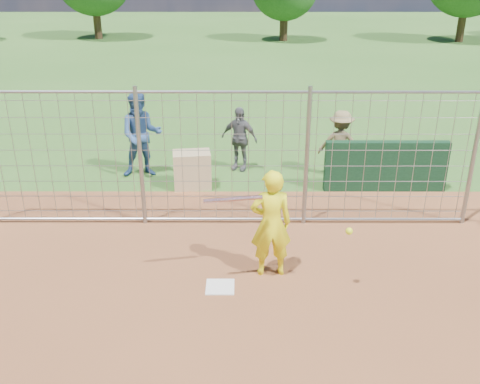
{
  "coord_description": "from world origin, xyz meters",
  "views": [
    {
      "loc": [
        0.32,
        -7.08,
        4.52
      ],
      "look_at": [
        0.3,
        0.8,
        1.15
      ],
      "focal_mm": 40.0,
      "sensor_mm": 36.0,
      "label": 1
    }
  ],
  "objects_px": {
    "batter": "(271,224)",
    "bystander_b": "(239,139)",
    "bystander_c": "(340,144)",
    "bystander_a": "(141,135)",
    "equipment_bin": "(192,170)"
  },
  "relations": [
    {
      "from": "bystander_a",
      "to": "bystander_c",
      "type": "xyz_separation_m",
      "value": [
        4.5,
        -0.01,
        -0.21
      ]
    },
    {
      "from": "batter",
      "to": "bystander_b",
      "type": "xyz_separation_m",
      "value": [
        -0.5,
        4.68,
        -0.12
      ]
    },
    {
      "from": "batter",
      "to": "bystander_a",
      "type": "distance_m",
      "value": 5.05
    },
    {
      "from": "bystander_a",
      "to": "bystander_c",
      "type": "bearing_deg",
      "value": -9.0
    },
    {
      "from": "bystander_b",
      "to": "bystander_c",
      "type": "relative_size",
      "value": 0.99
    },
    {
      "from": "bystander_b",
      "to": "batter",
      "type": "bearing_deg",
      "value": -61.44
    },
    {
      "from": "batter",
      "to": "bystander_c",
      "type": "height_order",
      "value": "batter"
    },
    {
      "from": "bystander_a",
      "to": "bystander_b",
      "type": "relative_size",
      "value": 1.29
    },
    {
      "from": "batter",
      "to": "bystander_c",
      "type": "bearing_deg",
      "value": -118.25
    },
    {
      "from": "bystander_a",
      "to": "bystander_b",
      "type": "distance_m",
      "value": 2.25
    },
    {
      "from": "bystander_a",
      "to": "equipment_bin",
      "type": "relative_size",
      "value": 2.43
    },
    {
      "from": "bystander_b",
      "to": "equipment_bin",
      "type": "relative_size",
      "value": 1.89
    },
    {
      "from": "batter",
      "to": "bystander_a",
      "type": "height_order",
      "value": "bystander_a"
    },
    {
      "from": "batter",
      "to": "bystander_b",
      "type": "distance_m",
      "value": 4.7
    },
    {
      "from": "bystander_b",
      "to": "equipment_bin",
      "type": "xyz_separation_m",
      "value": [
        -1.02,
        -1.11,
        -0.36
      ]
    }
  ]
}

